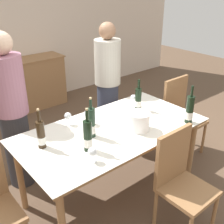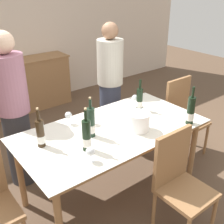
# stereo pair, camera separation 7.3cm
# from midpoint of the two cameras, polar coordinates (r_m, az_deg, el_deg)

# --- Properties ---
(ground_plane) EXTENTS (12.00, 12.00, 0.00)m
(ground_plane) POSITION_cam_midpoint_polar(r_m,az_deg,el_deg) (3.17, 0.68, -15.79)
(ground_plane) COLOR brown
(back_wall) EXTENTS (8.00, 0.10, 2.80)m
(back_wall) POSITION_cam_midpoint_polar(r_m,az_deg,el_deg) (5.00, -21.31, 16.05)
(back_wall) COLOR beige
(back_wall) RESTS_ON ground_plane
(sideboard_cabinet) EXTENTS (1.60, 0.46, 0.87)m
(sideboard_cabinet) POSITION_cam_midpoint_polar(r_m,az_deg,el_deg) (5.00, -17.06, 5.19)
(sideboard_cabinet) COLOR #996B42
(sideboard_cabinet) RESTS_ON ground_plane
(dining_table) EXTENTS (1.83, 0.96, 0.78)m
(dining_table) POSITION_cam_midpoint_polar(r_m,az_deg,el_deg) (2.75, 0.76, -4.73)
(dining_table) COLOR #996B42
(dining_table) RESTS_ON ground_plane
(ice_bucket) EXTENTS (0.22, 0.22, 0.18)m
(ice_bucket) POSITION_cam_midpoint_polar(r_m,az_deg,el_deg) (2.67, 6.25, -1.86)
(ice_bucket) COLOR white
(ice_bucket) RESTS_ON dining_table
(wine_bottle_0) EXTENTS (0.08, 0.08, 0.39)m
(wine_bottle_0) POSITION_cam_midpoint_polar(r_m,az_deg,el_deg) (2.87, 16.38, 0.14)
(wine_bottle_0) COLOR black
(wine_bottle_0) RESTS_ON dining_table
(wine_bottle_1) EXTENTS (0.08, 0.08, 0.39)m
(wine_bottle_1) POSITION_cam_midpoint_polar(r_m,az_deg,el_deg) (2.54, -3.50, -2.28)
(wine_bottle_1) COLOR #1E3323
(wine_bottle_1) RESTS_ON dining_table
(wine_bottle_2) EXTENTS (0.07, 0.07, 0.35)m
(wine_bottle_2) POSITION_cam_midpoint_polar(r_m,az_deg,el_deg) (3.08, 6.28, 2.52)
(wine_bottle_2) COLOR black
(wine_bottle_2) RESTS_ON dining_table
(wine_bottle_3) EXTENTS (0.07, 0.07, 0.36)m
(wine_bottle_3) POSITION_cam_midpoint_polar(r_m,az_deg,el_deg) (2.46, -13.53, -4.32)
(wine_bottle_3) COLOR #332314
(wine_bottle_3) RESTS_ON dining_table
(wine_bottle_4) EXTENTS (0.08, 0.08, 0.39)m
(wine_bottle_4) POSITION_cam_midpoint_polar(r_m,az_deg,el_deg) (2.34, -4.31, -4.93)
(wine_bottle_4) COLOR black
(wine_bottle_4) RESTS_ON dining_table
(wine_glass_0) EXTENTS (0.07, 0.07, 0.13)m
(wine_glass_0) POSITION_cam_midpoint_polar(r_m,az_deg,el_deg) (2.22, -3.47, -8.11)
(wine_glass_0) COLOR white
(wine_glass_0) RESTS_ON dining_table
(wine_glass_1) EXTENTS (0.07, 0.07, 0.13)m
(wine_glass_1) POSITION_cam_midpoint_polar(r_m,az_deg,el_deg) (3.18, 5.34, 2.75)
(wine_glass_1) COLOR white
(wine_glass_1) RESTS_ON dining_table
(wine_glass_2) EXTENTS (0.07, 0.07, 0.13)m
(wine_glass_2) POSITION_cam_midpoint_polar(r_m,az_deg,el_deg) (2.79, -8.12, -0.77)
(wine_glass_2) COLOR white
(wine_glass_2) RESTS_ON dining_table
(wine_glass_3) EXTENTS (0.08, 0.08, 0.16)m
(wine_glass_3) POSITION_cam_midpoint_polar(r_m,az_deg,el_deg) (2.77, -4.03, -0.35)
(wine_glass_3) COLOR white
(wine_glass_3) RESTS_ON dining_table
(chair_right_end) EXTENTS (0.42, 0.42, 0.98)m
(chair_right_end) POSITION_cam_midpoint_polar(r_m,az_deg,el_deg) (3.67, 14.69, -0.12)
(chair_right_end) COLOR #996B42
(chair_right_end) RESTS_ON ground_plane
(chair_near_front) EXTENTS (0.42, 0.42, 0.95)m
(chair_near_front) POSITION_cam_midpoint_polar(r_m,az_deg,el_deg) (2.56, 14.29, -12.90)
(chair_near_front) COLOR #996B42
(chair_near_front) RESTS_ON ground_plane
(person_host) EXTENTS (0.33, 0.33, 1.67)m
(person_host) POSITION_cam_midpoint_polar(r_m,az_deg,el_deg) (3.03, -18.61, -0.19)
(person_host) COLOR #2D2D33
(person_host) RESTS_ON ground_plane
(person_guest_left) EXTENTS (0.33, 0.33, 1.63)m
(person_guest_left) POSITION_cam_midpoint_polar(r_m,az_deg,el_deg) (3.66, 0.19, 5.22)
(person_guest_left) COLOR #383F56
(person_guest_left) RESTS_ON ground_plane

